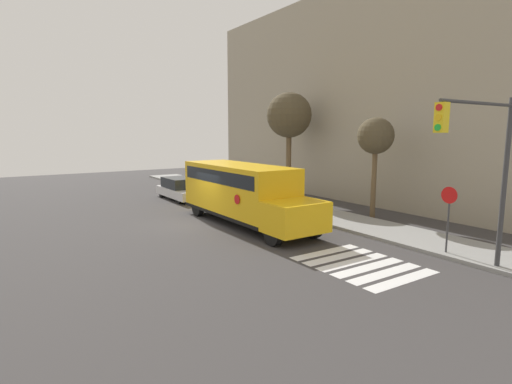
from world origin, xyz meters
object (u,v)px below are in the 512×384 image
at_px(traffic_light, 486,158).
at_px(parked_car, 180,189).
at_px(tree_far_sidewalk, 289,116).
at_px(tree_near_sidewalk, 376,138).
at_px(school_bus, 242,190).
at_px(stop_sign, 448,212).

bearing_deg(traffic_light, parked_car, -174.47).
relative_size(traffic_light, tree_far_sidewalk, 0.78).
distance_m(parked_car, tree_near_sidewalk, 13.45).
xyz_separation_m(school_bus, stop_sign, (8.81, 3.47, -0.01)).
relative_size(school_bus, traffic_light, 1.64).
xyz_separation_m(stop_sign, tree_near_sidewalk, (-6.13, 3.16, 2.62)).
distance_m(traffic_light, tree_far_sidewalk, 16.39).
relative_size(parked_car, stop_sign, 1.82).
bearing_deg(stop_sign, parked_car, -169.77).
xyz_separation_m(school_bus, parked_car, (-8.65, 0.32, -0.97)).
bearing_deg(tree_near_sidewalk, tree_far_sidewalk, 178.39).
distance_m(tree_near_sidewalk, tree_far_sidewalk, 7.78).
bearing_deg(school_bus, traffic_light, 11.60).
distance_m(school_bus, traffic_light, 11.05).
bearing_deg(school_bus, parked_car, 177.90).
bearing_deg(parked_car, school_bus, -2.10).
relative_size(traffic_light, tree_near_sidewalk, 1.06).
distance_m(parked_car, tree_far_sidewalk, 8.98).
bearing_deg(parked_car, stop_sign, 10.23).
bearing_deg(stop_sign, traffic_light, -35.26).
height_order(parked_car, tree_far_sidewalk, tree_far_sidewalk).
bearing_deg(traffic_light, school_bus, -168.40).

